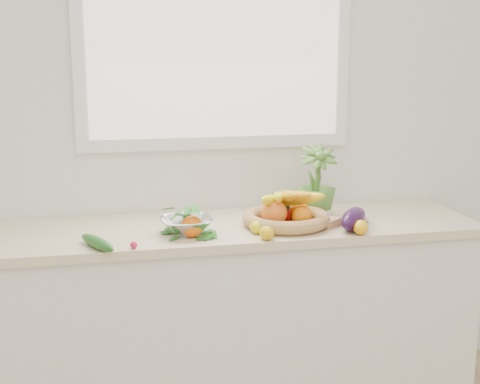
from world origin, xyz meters
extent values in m
cube|color=white|center=(0.00, 2.25, 1.35)|extent=(4.50, 0.02, 2.70)
cube|color=silver|center=(0.00, 1.95, 0.43)|extent=(2.20, 0.58, 0.86)
cube|color=beige|center=(0.00, 1.95, 0.88)|extent=(2.24, 0.62, 0.04)
cube|color=white|center=(0.00, 2.23, 1.75)|extent=(1.30, 0.03, 1.10)
cube|color=white|center=(0.00, 2.21, 1.75)|extent=(1.18, 0.01, 0.98)
sphere|color=#F36407|center=(-0.19, 1.78, 0.95)|extent=(0.10, 0.10, 0.09)
ellipsoid|color=gold|center=(0.11, 1.68, 0.93)|extent=(0.07, 0.09, 0.06)
ellipsoid|color=#FFB00D|center=(0.51, 1.67, 0.93)|extent=(0.08, 0.09, 0.06)
ellipsoid|color=#D1CC0B|center=(0.09, 1.78, 0.93)|extent=(0.07, 0.08, 0.05)
sphere|color=red|center=(0.26, 1.93, 0.94)|extent=(0.08, 0.08, 0.07)
cube|color=tan|center=(0.44, 1.81, 0.92)|extent=(0.11, 0.10, 0.04)
ellipsoid|color=white|center=(0.43, 1.84, 0.92)|extent=(0.06, 0.06, 0.05)
ellipsoid|color=silver|center=(0.47, 1.97, 0.92)|extent=(0.07, 0.07, 0.04)
ellipsoid|color=silver|center=(0.61, 1.86, 0.92)|extent=(0.06, 0.06, 0.04)
ellipsoid|color=#270E33|center=(0.52, 1.76, 0.95)|extent=(0.22, 0.24, 0.09)
ellipsoid|color=#1A5117|center=(-0.57, 1.70, 0.92)|extent=(0.16, 0.25, 0.05)
sphere|color=#CD1949|center=(-0.43, 1.67, 0.91)|extent=(0.03, 0.03, 0.03)
imported|color=#4D7F2E|center=(0.43, 2.02, 1.06)|extent=(0.19, 0.19, 0.34)
cylinder|color=tan|center=(0.25, 1.87, 0.91)|extent=(0.36, 0.36, 0.01)
torus|color=tan|center=(0.25, 1.87, 0.93)|extent=(0.43, 0.43, 0.06)
sphere|color=orange|center=(0.18, 1.84, 0.97)|extent=(0.13, 0.13, 0.12)
sphere|color=orange|center=(0.30, 1.82, 0.96)|extent=(0.10, 0.10, 0.09)
sphere|color=orange|center=(0.32, 1.92, 0.95)|extent=(0.09, 0.09, 0.08)
ellipsoid|color=#222D14|center=(0.24, 1.94, 0.97)|extent=(0.11, 0.11, 0.12)
ellipsoid|color=yellow|center=(0.17, 1.86, 1.02)|extent=(0.17, 0.24, 0.11)
ellipsoid|color=#FFF215|center=(0.21, 1.87, 1.03)|extent=(0.09, 0.26, 0.11)
ellipsoid|color=#E9A513|center=(0.24, 1.86, 1.04)|extent=(0.07, 0.26, 0.11)
ellipsoid|color=orange|center=(0.27, 1.87, 1.03)|extent=(0.15, 0.25, 0.11)
ellipsoid|color=yellow|center=(0.30, 1.86, 1.02)|extent=(0.21, 0.22, 0.11)
cylinder|color=white|center=(-0.20, 1.83, 0.91)|extent=(0.09, 0.09, 0.02)
imported|color=silver|center=(-0.20, 1.83, 0.94)|extent=(0.23, 0.23, 0.05)
ellipsoid|color=#1A691F|center=(-0.20, 1.83, 0.98)|extent=(0.17, 0.17, 0.07)
camera|label=1|loc=(-0.56, -0.88, 1.67)|focal=50.00mm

